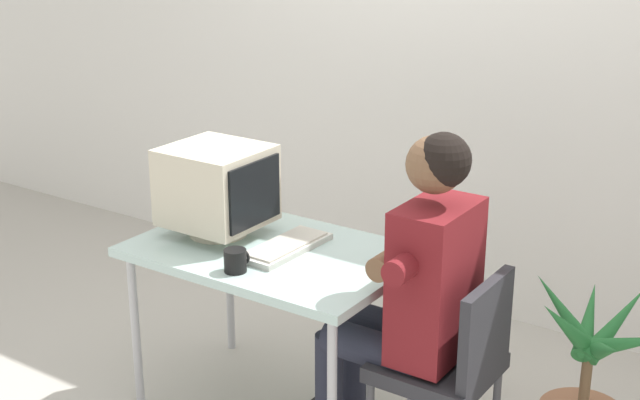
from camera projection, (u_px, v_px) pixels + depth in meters
wall_back at (496, 21)px, 4.27m from camera, size 8.00×0.10×3.00m
desk at (272, 261)px, 3.61m from camera, size 1.10×0.73×0.73m
crt_monitor at (218, 186)px, 3.67m from camera, size 0.40×0.37×0.38m
keyboard at (286, 246)px, 3.57m from camera, size 0.18×0.43×0.03m
office_chair at (451, 361)px, 3.25m from camera, size 0.41×0.41×0.81m
person_seated at (411, 288)px, 3.27m from camera, size 0.68×0.56×1.32m
desk_mug at (236, 260)px, 3.36m from camera, size 0.09×0.10×0.09m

